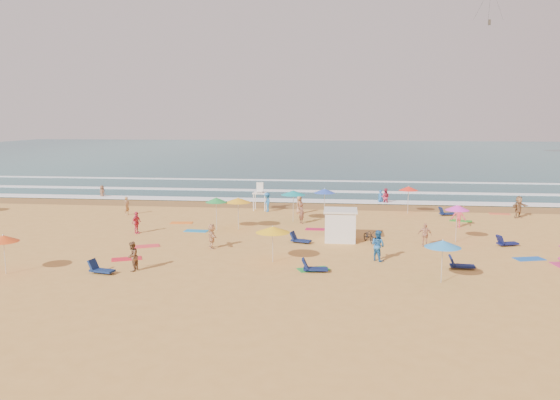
# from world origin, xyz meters

# --- Properties ---
(ground) EXTENTS (220.00, 220.00, 0.00)m
(ground) POSITION_xyz_m (0.00, 0.00, 0.00)
(ground) COLOR gold
(ground) RESTS_ON ground
(ocean) EXTENTS (220.00, 140.00, 0.18)m
(ocean) POSITION_xyz_m (0.00, 84.00, 0.00)
(ocean) COLOR #0C4756
(ocean) RESTS_ON ground
(wet_sand) EXTENTS (220.00, 220.00, 0.00)m
(wet_sand) POSITION_xyz_m (0.00, 12.50, 0.01)
(wet_sand) COLOR olive
(wet_sand) RESTS_ON ground
(surf_foam) EXTENTS (200.00, 18.70, 0.05)m
(surf_foam) POSITION_xyz_m (0.00, 21.32, 0.10)
(surf_foam) COLOR white
(surf_foam) RESTS_ON ground
(cabana) EXTENTS (2.00, 2.00, 2.00)m
(cabana) POSITION_xyz_m (2.61, -1.73, 1.00)
(cabana) COLOR silver
(cabana) RESTS_ON ground
(cabana_roof) EXTENTS (2.20, 2.20, 0.12)m
(cabana_roof) POSITION_xyz_m (2.61, -1.73, 2.06)
(cabana_roof) COLOR silver
(cabana_roof) RESTS_ON cabana
(bicycle) EXTENTS (1.11, 1.68, 0.83)m
(bicycle) POSITION_xyz_m (4.51, -2.03, 0.42)
(bicycle) COLOR black
(bicycle) RESTS_ON ground
(lifeguard_stand) EXTENTS (1.20, 1.20, 2.10)m
(lifeguard_stand) POSITION_xyz_m (-4.57, 9.60, 1.05)
(lifeguard_stand) COLOR white
(lifeguard_stand) RESTS_ON ground
(beach_umbrellas) EXTENTS (58.99, 24.06, 0.80)m
(beach_umbrellas) POSITION_xyz_m (2.74, 0.09, 2.18)
(beach_umbrellas) COLOR #FB3788
(beach_umbrellas) RESTS_ON ground
(loungers) EXTENTS (57.94, 20.70, 0.34)m
(loungers) POSITION_xyz_m (3.07, -4.41, 0.17)
(loungers) COLOR #0F114B
(loungers) RESTS_ON ground
(towels) EXTENTS (27.71, 22.03, 0.03)m
(towels) POSITION_xyz_m (2.27, -1.67, 0.01)
(towels) COLOR red
(towels) RESTS_ON ground
(beachgoers) EXTENTS (54.08, 26.58, 2.08)m
(beachgoers) POSITION_xyz_m (1.68, 3.96, 0.77)
(beachgoers) COLOR #B07A51
(beachgoers) RESTS_ON ground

